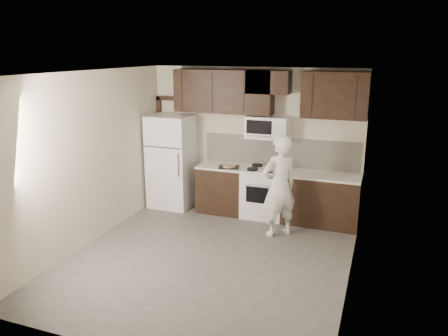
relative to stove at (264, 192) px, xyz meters
The scene contains 14 objects.
floor 2.02m from the stove, 98.80° to the right, with size 4.50×4.50×0.00m, color #4B4946.
back_wall 0.99m from the stove, 133.94° to the left, with size 4.00×4.00×0.00m, color beige.
ceiling 2.98m from the stove, 98.80° to the right, with size 4.50×4.50×0.00m, color white.
counter_run 0.30m from the stove, ahead, with size 2.95×0.64×0.91m.
stove is the anchor object (origin of this frame).
backsplash 0.80m from the stove, 56.25° to the left, with size 2.90×0.02×0.54m, color beige.
upper_cabinets 1.83m from the stove, 124.04° to the left, with size 3.48×0.35×0.78m.
microwave 1.20m from the stove, 90.10° to the left, with size 0.76×0.42×0.40m.
refrigerator 1.90m from the stove, behind, with size 0.80×0.76×1.80m.
door_trim 2.37m from the stove, behind, with size 0.50×0.08×2.12m.
saucepan 0.58m from the stove, 39.23° to the right, with size 0.34×0.19×0.18m.
baking_tray 0.79m from the stove, 167.29° to the right, with size 0.37×0.27×0.02m, color black.
pizza 0.81m from the stove, 167.29° to the right, with size 0.25×0.25×0.02m, color tan.
person 0.95m from the stove, 58.50° to the right, with size 0.62×0.41×1.70m, color silver.
Camera 1 is at (2.26, -5.47, 2.99)m, focal length 35.00 mm.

